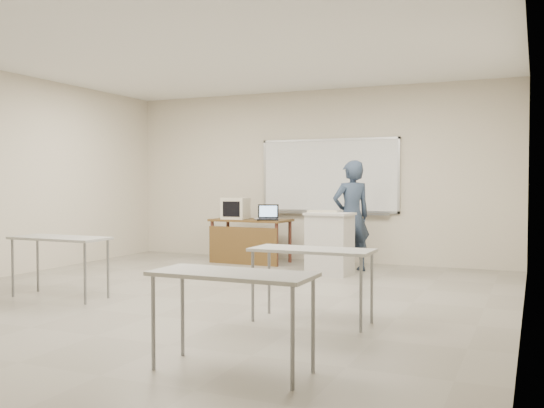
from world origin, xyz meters
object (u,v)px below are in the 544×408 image
at_px(laptop, 269,216).
at_px(whiteboard, 329,177).
at_px(instructor_desk, 248,232).
at_px(presenter, 351,216).
at_px(crt_monitor, 236,209).
at_px(podium, 330,244).
at_px(keyboard, 322,211).
at_px(mouse, 257,219).

bearing_deg(laptop, whiteboard, 23.08).
distance_m(instructor_desk, presenter, 1.92).
bearing_deg(crt_monitor, podium, -26.37).
xyz_separation_m(podium, presenter, (0.19, 0.49, 0.39)).
height_order(podium, keyboard, keyboard).
height_order(whiteboard, mouse, whiteboard).
relative_size(whiteboard, laptop, 7.06).
relative_size(instructor_desk, keyboard, 2.95).
xyz_separation_m(whiteboard, keyboard, (0.35, -1.39, -0.54)).
xyz_separation_m(mouse, presenter, (1.68, -0.11, 0.09)).
bearing_deg(laptop, keyboard, -49.90).
xyz_separation_m(instructor_desk, mouse, (0.20, -0.09, 0.24)).
bearing_deg(laptop, podium, -49.93).
relative_size(instructor_desk, crt_monitor, 3.00).
height_order(crt_monitor, laptop, crt_monitor).
distance_m(whiteboard, mouse, 1.49).
bearing_deg(whiteboard, crt_monitor, -152.17).
xyz_separation_m(podium, mouse, (-1.48, 0.60, 0.30)).
relative_size(podium, keyboard, 2.04).
bearing_deg(mouse, laptop, 12.98).
distance_m(instructor_desk, keyboard, 1.70).
distance_m(mouse, keyboard, 1.44).
xyz_separation_m(whiteboard, laptop, (-0.78, -0.79, -0.67)).
bearing_deg(keyboard, presenter, 30.96).
distance_m(crt_monitor, laptop, 0.66).
xyz_separation_m(whiteboard, crt_monitor, (-1.43, -0.76, -0.55)).
height_order(instructor_desk, keyboard, keyboard).
relative_size(whiteboard, mouse, 25.62).
bearing_deg(laptop, instructor_desk, 156.10).
bearing_deg(crt_monitor, presenter, -12.11).
height_order(whiteboard, laptop, whiteboard).
bearing_deg(instructor_desk, crt_monitor, 176.65).
relative_size(instructor_desk, laptop, 3.82).
bearing_deg(whiteboard, mouse, -138.61).
bearing_deg(instructor_desk, keyboard, -20.19).
distance_m(instructor_desk, laptop, 0.49).
distance_m(laptop, presenter, 1.49).
height_order(laptop, presenter, presenter).
bearing_deg(mouse, instructor_desk, 147.72).
xyz_separation_m(laptop, mouse, (-0.20, -0.08, -0.04)).
bearing_deg(instructor_desk, presenter, -4.58).
bearing_deg(whiteboard, podium, -71.19).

